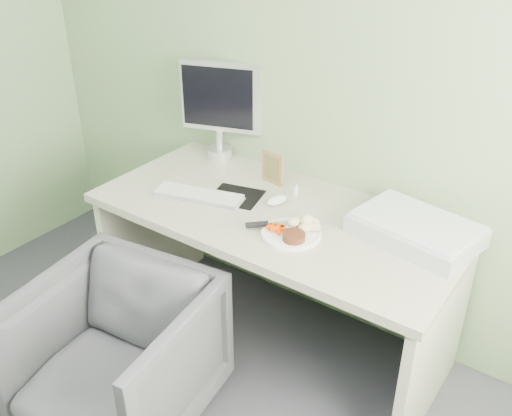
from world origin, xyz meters
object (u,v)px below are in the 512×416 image
Objects in this scene: monitor at (221,105)px; desk_chair at (117,355)px; desk at (275,247)px; scanner at (415,230)px; plate at (291,234)px.

monitor is 1.28m from desk_chair.
desk is at bearing 61.56° from desk_chair.
desk is 3.39× the size of scanner.
scanner is (0.41, 0.26, 0.03)m from plate.
plate is 0.49× the size of monitor.
desk is at bearing -48.44° from monitor.
monitor reaches higher than scanner.
scanner is 1.28m from desk_chair.
desk is 0.81m from desk_chair.
scanner reaches higher than plate.
plate is at bearing -39.10° from desk.
monitor reaches higher than plate.
scanner is at bearing -27.49° from monitor.
plate is at bearing -50.67° from monitor.
desk is at bearing -156.24° from scanner.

